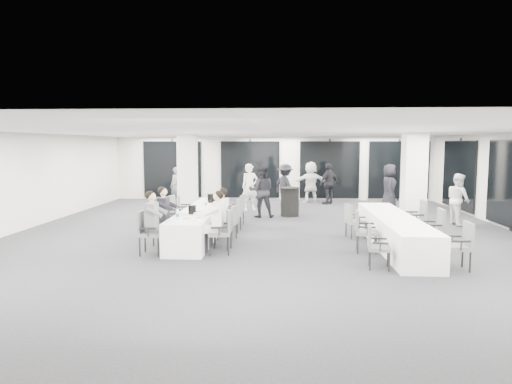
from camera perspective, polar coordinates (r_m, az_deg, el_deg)
room at (r=13.39m, az=5.16°, el=1.33°), size 14.04×16.04×2.84m
column_left at (r=15.81m, az=-8.54°, el=2.05°), size 0.60×0.60×2.80m
column_right at (r=13.78m, az=19.09°, el=1.21°), size 0.60×0.60×2.80m
banquet_table_main at (r=12.37m, az=-6.87°, el=-3.80°), size 0.90×5.00×0.75m
banquet_table_side at (r=11.52m, az=16.83°, el=-4.75°), size 0.90×5.00×0.75m
cocktail_table at (r=15.71m, az=4.26°, el=-1.21°), size 0.71×0.71×0.99m
chair_main_left_near at (r=10.53m, az=-13.42°, el=-4.61°), size 0.50×0.56×0.98m
chair_main_left_second at (r=11.48m, az=-11.93°, el=-3.95°), size 0.46×0.52×0.90m
chair_main_left_mid at (r=12.16m, az=-11.06°, el=-3.24°), size 0.51×0.56×0.95m
chair_main_left_fourth at (r=13.11m, az=-10.00°, el=-2.37°), size 0.59×0.63×1.02m
chair_main_left_far at (r=14.07m, az=-9.03°, el=-2.00°), size 0.56×0.59×0.93m
chair_main_right_near at (r=10.34m, az=-4.21°, el=-4.63°), size 0.58×0.62×0.99m
chair_main_right_second at (r=11.05m, az=-3.73°, el=-4.08°), size 0.52×0.57×0.95m
chair_main_right_mid at (r=11.83m, az=-3.27°, el=-3.53°), size 0.53×0.57×0.90m
chair_main_right_fourth at (r=12.93m, az=-2.66°, el=-2.57°), size 0.53×0.58×0.96m
chair_main_right_far at (r=13.92m, az=-2.23°, el=-2.01°), size 0.53×0.57×0.93m
chair_side_left_near at (r=9.43m, az=14.71°, el=-6.32°), size 0.49×0.53×0.86m
chair_side_left_mid at (r=10.75m, az=13.24°, el=-4.47°), size 0.54×0.58×0.96m
chair_side_left_far at (r=12.32m, az=12.02°, el=-3.29°), size 0.55×0.57×0.90m
chair_side_right_near at (r=9.88m, az=24.24°, el=-5.79°), size 0.49×0.55×0.95m
chair_side_right_mid at (r=11.36m, az=21.41°, el=-4.08°), size 0.52×0.58×0.99m
chair_side_right_far at (r=12.66m, az=19.51°, el=-2.92°), size 0.53×0.59×1.02m
seated_guest_a at (r=10.44m, az=-12.56°, el=-3.28°), size 0.50×0.38×1.44m
seated_guest_b at (r=11.39m, az=-11.18°, el=-2.48°), size 0.50×0.38×1.44m
seated_guest_c at (r=10.31m, az=-5.16°, el=-3.28°), size 0.50×0.38×1.44m
seated_guest_d at (r=11.02m, az=-4.59°, el=-2.67°), size 0.50×0.38×1.44m
standing_guest_a at (r=17.08m, az=-0.77°, el=1.02°), size 0.89×0.82×1.98m
standing_guest_b at (r=15.39m, az=0.68°, el=0.59°), size 1.03×0.68×2.04m
standing_guest_c at (r=17.84m, az=3.68°, el=1.16°), size 1.28×1.38×1.94m
standing_guest_d at (r=18.98m, az=9.11°, el=1.38°), size 1.27×1.23×1.93m
standing_guest_e at (r=17.48m, az=16.34°, el=0.88°), size 0.78×1.06×1.97m
standing_guest_f at (r=19.52m, az=6.84°, el=1.60°), size 1.93×1.11×1.98m
standing_guest_g at (r=18.95m, az=-9.96°, el=1.07°), size 0.81×0.77×1.74m
standing_guest_h at (r=15.29m, az=23.98°, el=-0.43°), size 0.70×0.96×1.79m
ice_bucket_near at (r=11.37m, az=-7.98°, el=-2.20°), size 0.20×0.20×0.22m
ice_bucket_far at (r=13.55m, az=-5.60°, el=-0.77°), size 0.23×0.23×0.26m
water_bottle_a at (r=10.64m, az=-9.79°, el=-2.76°), size 0.07×0.07×0.23m
water_bottle_b at (r=12.60m, az=-6.28°, el=-1.42°), size 0.07×0.07×0.21m
water_bottle_c at (r=14.27m, az=-5.48°, el=-0.51°), size 0.07×0.07×0.22m
plate_a at (r=10.67m, az=-8.62°, el=-3.29°), size 0.22×0.22×0.03m
plate_b at (r=10.73m, az=-7.11°, el=-3.21°), size 0.21×0.21×0.03m
plate_c at (r=11.73m, az=-7.20°, el=-2.43°), size 0.22×0.22×0.03m
wine_glass at (r=10.30m, az=-7.62°, el=-2.83°), size 0.08×0.08×0.20m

